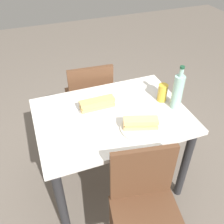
# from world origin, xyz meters

# --- Properties ---
(ground_plane) EXTENTS (8.00, 8.00, 0.00)m
(ground_plane) POSITION_xyz_m (0.00, 0.00, 0.00)
(ground_plane) COLOR #6B6056
(dining_table) EXTENTS (1.05, 0.75, 0.73)m
(dining_table) POSITION_xyz_m (0.00, 0.00, 0.60)
(dining_table) COLOR silver
(dining_table) RESTS_ON ground
(chair_far) EXTENTS (0.43, 0.43, 0.85)m
(chair_far) POSITION_xyz_m (-0.01, 0.57, 0.49)
(chair_far) COLOR brown
(chair_far) RESTS_ON ground
(chair_near) EXTENTS (0.46, 0.46, 0.85)m
(chair_near) POSITION_xyz_m (-0.00, -0.57, 0.49)
(chair_near) COLOR brown
(chair_near) RESTS_ON ground
(plate_near) EXTENTS (0.26, 0.26, 0.01)m
(plate_near) POSITION_xyz_m (0.12, -0.20, 0.74)
(plate_near) COLOR silver
(plate_near) RESTS_ON dining_table
(baguette_sandwich_near) EXTENTS (0.23, 0.14, 0.07)m
(baguette_sandwich_near) POSITION_xyz_m (0.12, -0.20, 0.78)
(baguette_sandwich_near) COLOR #DBB77A
(baguette_sandwich_near) RESTS_ON plate_near
(knife_near) EXTENTS (0.17, 0.09, 0.01)m
(knife_near) POSITION_xyz_m (0.13, -0.14, 0.75)
(knife_near) COLOR silver
(knife_near) RESTS_ON plate_near
(plate_far) EXTENTS (0.26, 0.26, 0.01)m
(plate_far) POSITION_xyz_m (-0.08, 0.09, 0.74)
(plate_far) COLOR white
(plate_far) RESTS_ON dining_table
(baguette_sandwich_far) EXTENTS (0.25, 0.07, 0.07)m
(baguette_sandwich_far) POSITION_xyz_m (-0.08, 0.09, 0.78)
(baguette_sandwich_far) COLOR tan
(baguette_sandwich_far) RESTS_ON plate_far
(knife_far) EXTENTS (0.18, 0.05, 0.01)m
(knife_far) POSITION_xyz_m (-0.09, 0.14, 0.75)
(knife_far) COLOR silver
(knife_far) RESTS_ON plate_far
(water_bottle) EXTENTS (0.07, 0.07, 0.33)m
(water_bottle) POSITION_xyz_m (0.45, -0.08, 0.86)
(water_bottle) COLOR #99C6B7
(water_bottle) RESTS_ON dining_table
(beer_glass) EXTENTS (0.07, 0.07, 0.13)m
(beer_glass) POSITION_xyz_m (0.40, 0.03, 0.80)
(beer_glass) COLOR gold
(beer_glass) RESTS_ON dining_table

